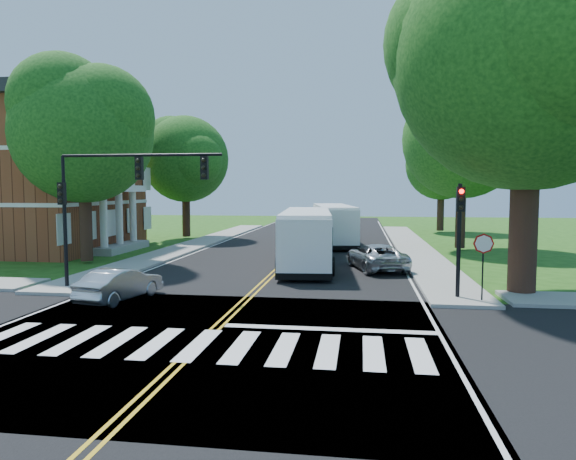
% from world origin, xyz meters
% --- Properties ---
extents(ground, '(140.00, 140.00, 0.00)m').
position_xyz_m(ground, '(0.00, 0.00, 0.00)').
color(ground, '#1F4B12').
rests_on(ground, ground).
extents(road, '(14.00, 96.00, 0.01)m').
position_xyz_m(road, '(0.00, 18.00, 0.01)').
color(road, black).
rests_on(road, ground).
extents(cross_road, '(60.00, 12.00, 0.01)m').
position_xyz_m(cross_road, '(0.00, 0.00, 0.01)').
color(cross_road, black).
rests_on(cross_road, ground).
extents(center_line, '(0.36, 70.00, 0.01)m').
position_xyz_m(center_line, '(0.00, 22.00, 0.01)').
color(center_line, gold).
rests_on(center_line, road).
extents(edge_line_w, '(0.12, 70.00, 0.01)m').
position_xyz_m(edge_line_w, '(-6.80, 22.00, 0.01)').
color(edge_line_w, silver).
rests_on(edge_line_w, road).
extents(edge_line_e, '(0.12, 70.00, 0.01)m').
position_xyz_m(edge_line_e, '(6.80, 22.00, 0.01)').
color(edge_line_e, silver).
rests_on(edge_line_e, road).
extents(crosswalk, '(12.60, 3.00, 0.01)m').
position_xyz_m(crosswalk, '(0.00, -0.50, 0.02)').
color(crosswalk, silver).
rests_on(crosswalk, road).
extents(stop_bar, '(6.60, 0.40, 0.01)m').
position_xyz_m(stop_bar, '(3.50, 1.60, 0.02)').
color(stop_bar, silver).
rests_on(stop_bar, road).
extents(sidewalk_nw, '(2.60, 40.00, 0.15)m').
position_xyz_m(sidewalk_nw, '(-8.30, 25.00, 0.07)').
color(sidewalk_nw, gray).
rests_on(sidewalk_nw, ground).
extents(sidewalk_ne, '(2.60, 40.00, 0.15)m').
position_xyz_m(sidewalk_ne, '(8.30, 25.00, 0.07)').
color(sidewalk_ne, gray).
rests_on(sidewalk_ne, ground).
extents(tree_ne_big, '(10.80, 10.80, 14.91)m').
position_xyz_m(tree_ne_big, '(11.00, 8.00, 9.62)').
color(tree_ne_big, '#331C14').
rests_on(tree_ne_big, ground).
extents(tree_west_near, '(8.00, 8.00, 11.40)m').
position_xyz_m(tree_west_near, '(-11.50, 14.00, 7.53)').
color(tree_west_near, '#331C14').
rests_on(tree_west_near, ground).
extents(tree_west_far, '(7.60, 7.60, 10.67)m').
position_xyz_m(tree_west_far, '(-11.00, 30.00, 7.00)').
color(tree_west_far, '#331C14').
rests_on(tree_west_far, ground).
extents(tree_east_mid, '(8.40, 8.40, 11.93)m').
position_xyz_m(tree_east_mid, '(11.50, 24.00, 7.86)').
color(tree_east_mid, '#331C14').
rests_on(tree_east_mid, ground).
extents(tree_east_far, '(7.20, 7.20, 10.34)m').
position_xyz_m(tree_east_far, '(12.50, 40.00, 6.86)').
color(tree_east_far, '#331C14').
rests_on(tree_east_far, ground).
extents(signal_nw, '(7.15, 0.46, 5.66)m').
position_xyz_m(signal_nw, '(-5.86, 6.43, 4.38)').
color(signal_nw, black).
rests_on(signal_nw, ground).
extents(signal_ne, '(0.30, 0.46, 4.40)m').
position_xyz_m(signal_ne, '(8.20, 6.44, 2.96)').
color(signal_ne, black).
rests_on(signal_ne, ground).
extents(stop_sign, '(0.76, 0.08, 2.53)m').
position_xyz_m(stop_sign, '(9.00, 5.98, 2.03)').
color(stop_sign, black).
rests_on(stop_sign, ground).
extents(bus_lead, '(3.65, 12.25, 3.12)m').
position_xyz_m(bus_lead, '(1.38, 15.05, 1.66)').
color(bus_lead, white).
rests_on(bus_lead, road).
extents(bus_follow, '(4.33, 12.14, 3.08)m').
position_xyz_m(bus_follow, '(2.27, 26.97, 1.64)').
color(bus_follow, white).
rests_on(bus_follow, road).
extents(hatchback, '(2.15, 4.04, 1.27)m').
position_xyz_m(hatchback, '(-4.82, 4.65, 0.65)').
color(hatchback, silver).
rests_on(hatchback, road).
extents(suv, '(3.58, 5.48, 1.40)m').
position_xyz_m(suv, '(5.30, 13.86, 0.71)').
color(suv, silver).
rests_on(suv, road).
extents(dark_sedan, '(2.63, 4.32, 1.17)m').
position_xyz_m(dark_sedan, '(4.93, 14.32, 0.60)').
color(dark_sedan, black).
rests_on(dark_sedan, road).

